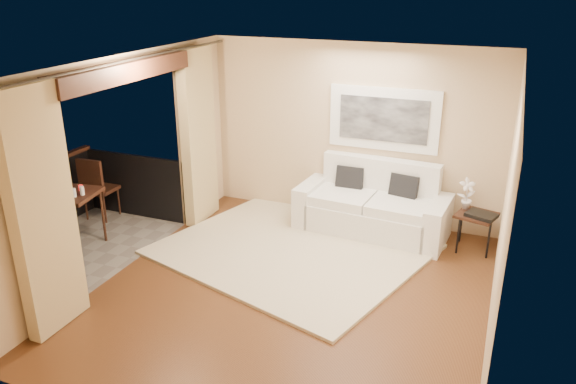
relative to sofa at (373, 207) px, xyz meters
The scene contains 18 objects.
floor 2.18m from the sofa, 102.81° to the right, with size 5.00×5.00×0.00m, color brown.
room_shell 3.98m from the sofa, 141.17° to the right, with size 5.00×6.40×5.00m.
balcony 4.33m from the sofa, 150.98° to the right, with size 1.81×2.60×1.17m.
curtains 3.47m from the sofa, 140.95° to the right, with size 0.16×4.80×2.64m.
artwork 1.30m from the sofa, 90.86° to the left, with size 1.62×0.07×0.92m.
rug 1.42m from the sofa, 128.86° to the right, with size 3.28×2.86×0.04m, color beige.
sofa is the anchor object (origin of this frame).
side_table 1.46m from the sofa, ahead, with size 0.60×0.60×0.54m.
tray 1.54m from the sofa, ahead, with size 0.38×0.28×0.05m, color black.
orchid 1.35m from the sofa, ahead, with size 0.24×0.16×0.45m, color white.
bistro_table 4.30m from the sofa, 151.27° to the right, with size 0.78×0.78×0.80m.
balcony_chair_far 4.24m from the sofa, 163.52° to the right, with size 0.45×0.45×1.01m.
balcony_chair_near 4.59m from the sofa, 138.96° to the right, with size 0.48×0.48×0.87m.
ice_bucket 4.42m from the sofa, 153.56° to the right, with size 0.18×0.18×0.20m, color silver.
candle 4.18m from the sofa, 152.49° to the right, with size 0.06×0.06×0.07m, color red.
vase 4.41m from the sofa, 149.70° to the right, with size 0.04×0.04×0.18m, color white.
glass_a 4.21m from the sofa, 149.00° to the right, with size 0.06×0.06×0.12m, color silver.
glass_b 4.12m from the sofa, 149.80° to the right, with size 0.06×0.06×0.12m, color silver.
Camera 1 is at (2.16, -5.47, 3.58)m, focal length 35.00 mm.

